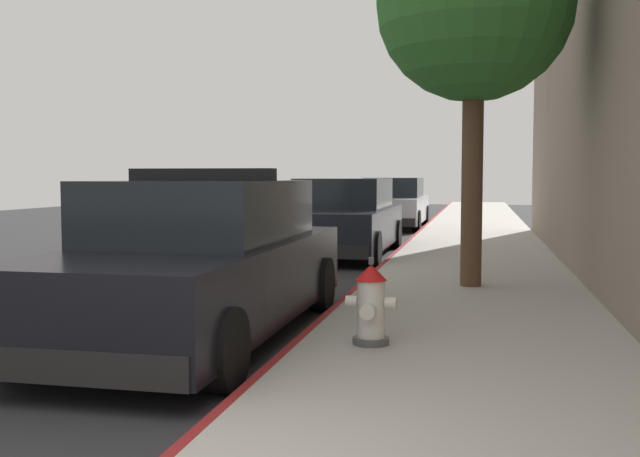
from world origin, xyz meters
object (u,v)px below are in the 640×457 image
police_cruiser (201,263)px  parked_car_dark_far (394,204)px  street_tree (475,5)px  parked_car_silver_ahead (344,219)px  fire_hydrant (371,304)px

police_cruiser → parked_car_dark_far: (0.07, 16.05, -0.00)m
police_cruiser → street_tree: bearing=50.6°
parked_car_silver_ahead → parked_car_dark_far: (0.06, 8.22, 0.00)m
parked_car_dark_far → parked_car_silver_ahead: bearing=-90.4°
parked_car_silver_ahead → street_tree: 6.18m
parked_car_silver_ahead → fire_hydrant: parked_car_silver_ahead is taller
parked_car_silver_ahead → street_tree: street_tree is taller
police_cruiser → street_tree: (2.59, 3.15, 3.09)m
police_cruiser → fire_hydrant: size_ratio=6.37×
fire_hydrant → police_cruiser: bearing=162.8°
parked_car_dark_far → fire_hydrant: size_ratio=6.37×
parked_car_silver_ahead → street_tree: bearing=-61.1°
parked_car_dark_far → street_tree: bearing=-79.0°
police_cruiser → street_tree: size_ratio=0.97×
parked_car_dark_far → street_tree: (2.52, -12.90, 3.10)m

